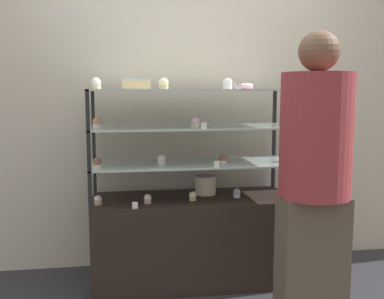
% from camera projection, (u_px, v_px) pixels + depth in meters
% --- Properties ---
extents(ground_plane, '(20.00, 20.00, 0.00)m').
position_uv_depth(ground_plane, '(192.00, 280.00, 3.30)').
color(ground_plane, '#2D2D33').
extents(back_wall, '(8.00, 0.05, 2.60)m').
position_uv_depth(back_wall, '(184.00, 101.00, 3.54)').
color(back_wall, beige).
rests_on(back_wall, ground_plane).
extents(display_base, '(1.41, 0.55, 0.62)m').
position_uv_depth(display_base, '(192.00, 239.00, 3.26)').
color(display_base, black).
rests_on(display_base, ground_plane).
extents(display_riser_lower, '(1.41, 0.55, 0.26)m').
position_uv_depth(display_riser_lower, '(192.00, 164.00, 3.18)').
color(display_riser_lower, black).
rests_on(display_riser_lower, display_base).
extents(display_riser_middle, '(1.41, 0.55, 0.26)m').
position_uv_depth(display_riser_middle, '(192.00, 128.00, 3.15)').
color(display_riser_middle, black).
rests_on(display_riser_middle, display_riser_lower).
extents(display_riser_upper, '(1.41, 0.55, 0.26)m').
position_uv_depth(display_riser_upper, '(192.00, 91.00, 3.12)').
color(display_riser_upper, black).
rests_on(display_riser_upper, display_riser_middle).
extents(layer_cake_centerpiece, '(0.16, 0.16, 0.14)m').
position_uv_depth(layer_cake_centerpiece, '(205.00, 185.00, 3.31)').
color(layer_cake_centerpiece, beige).
rests_on(layer_cake_centerpiece, display_base).
extents(sheet_cake_frosted, '(0.18, 0.17, 0.07)m').
position_uv_depth(sheet_cake_frosted, '(136.00, 84.00, 3.01)').
color(sheet_cake_frosted, '#DBBC84').
rests_on(sheet_cake_frosted, display_riser_upper).
extents(cupcake_0, '(0.05, 0.05, 0.06)m').
position_uv_depth(cupcake_0, '(98.00, 200.00, 3.00)').
color(cupcake_0, '#CCB28C').
rests_on(cupcake_0, display_base).
extents(cupcake_1, '(0.05, 0.05, 0.06)m').
position_uv_depth(cupcake_1, '(148.00, 199.00, 3.04)').
color(cupcake_1, '#CCB28C').
rests_on(cupcake_1, display_base).
extents(cupcake_2, '(0.05, 0.05, 0.06)m').
position_uv_depth(cupcake_2, '(193.00, 196.00, 3.12)').
color(cupcake_2, '#CCB28C').
rests_on(cupcake_2, display_base).
extents(cupcake_3, '(0.05, 0.05, 0.06)m').
position_uv_depth(cupcake_3, '(237.00, 193.00, 3.21)').
color(cupcake_3, white).
rests_on(cupcake_3, display_base).
extents(cupcake_4, '(0.05, 0.05, 0.06)m').
position_uv_depth(cupcake_4, '(285.00, 193.00, 3.21)').
color(cupcake_4, '#CCB28C').
rests_on(cupcake_4, display_base).
extents(price_tag_0, '(0.04, 0.00, 0.04)m').
position_uv_depth(price_tag_0, '(135.00, 205.00, 2.90)').
color(price_tag_0, white).
rests_on(price_tag_0, display_base).
extents(cupcake_5, '(0.06, 0.06, 0.07)m').
position_uv_depth(cupcake_5, '(97.00, 163.00, 2.95)').
color(cupcake_5, beige).
rests_on(cupcake_5, display_riser_lower).
extents(cupcake_6, '(0.06, 0.06, 0.07)m').
position_uv_depth(cupcake_6, '(161.00, 160.00, 3.08)').
color(cupcake_6, white).
rests_on(cupcake_6, display_riser_lower).
extents(cupcake_7, '(0.06, 0.06, 0.07)m').
position_uv_depth(cupcake_7, '(223.00, 159.00, 3.12)').
color(cupcake_7, white).
rests_on(cupcake_7, display_riser_lower).
extents(cupcake_8, '(0.06, 0.06, 0.07)m').
position_uv_depth(cupcake_8, '(283.00, 157.00, 3.19)').
color(cupcake_8, white).
rests_on(cupcake_8, display_riser_lower).
extents(price_tag_1, '(0.04, 0.00, 0.04)m').
position_uv_depth(price_tag_1, '(217.00, 164.00, 2.95)').
color(price_tag_1, white).
rests_on(price_tag_1, display_riser_lower).
extents(cupcake_9, '(0.06, 0.06, 0.07)m').
position_uv_depth(cupcake_9, '(97.00, 123.00, 2.99)').
color(cupcake_9, white).
rests_on(cupcake_9, display_riser_middle).
extents(cupcake_10, '(0.06, 0.06, 0.07)m').
position_uv_depth(cupcake_10, '(196.00, 122.00, 3.03)').
color(cupcake_10, beige).
rests_on(cupcake_10, display_riser_middle).
extents(cupcake_11, '(0.06, 0.06, 0.07)m').
position_uv_depth(cupcake_11, '(283.00, 121.00, 3.18)').
color(cupcake_11, white).
rests_on(cupcake_11, display_riser_middle).
extents(price_tag_2, '(0.04, 0.00, 0.04)m').
position_uv_depth(price_tag_2, '(204.00, 126.00, 2.90)').
color(price_tag_2, white).
rests_on(price_tag_2, display_riser_middle).
extents(cupcake_12, '(0.06, 0.06, 0.08)m').
position_uv_depth(cupcake_12, '(96.00, 84.00, 2.90)').
color(cupcake_12, '#CCB28C').
rests_on(cupcake_12, display_riser_upper).
extents(cupcake_13, '(0.06, 0.06, 0.08)m').
position_uv_depth(cupcake_13, '(164.00, 84.00, 2.97)').
color(cupcake_13, '#CCB28C').
rests_on(cupcake_13, display_riser_upper).
extents(cupcake_14, '(0.06, 0.06, 0.08)m').
position_uv_depth(cupcake_14, '(228.00, 84.00, 3.00)').
color(cupcake_14, white).
rests_on(cupcake_14, display_riser_upper).
extents(cupcake_15, '(0.06, 0.06, 0.08)m').
position_uv_depth(cupcake_15, '(286.00, 84.00, 3.14)').
color(cupcake_15, '#CCB28C').
rests_on(cupcake_15, display_riser_upper).
extents(price_tag_3, '(0.04, 0.00, 0.04)m').
position_uv_depth(price_tag_3, '(238.00, 86.00, 2.91)').
color(price_tag_3, white).
rests_on(price_tag_3, display_riser_upper).
extents(donut_glazed, '(0.15, 0.15, 0.04)m').
position_uv_depth(donut_glazed, '(243.00, 86.00, 3.20)').
color(donut_glazed, '#EFB2BC').
rests_on(donut_glazed, display_riser_upper).
extents(customer_figure, '(0.40, 0.40, 1.70)m').
position_uv_depth(customer_figure, '(315.00, 176.00, 2.50)').
color(customer_figure, brown).
rests_on(customer_figure, ground_plane).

